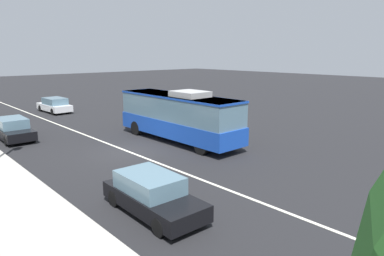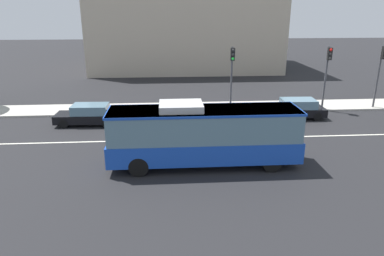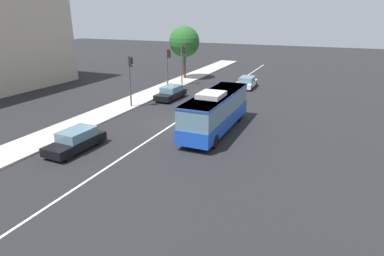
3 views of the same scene
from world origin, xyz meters
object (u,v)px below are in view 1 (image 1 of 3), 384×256
(transit_bus, at_px, (178,114))
(sedan_white, at_px, (55,105))
(sedan_black_ahead, at_px, (13,129))
(sedan_black, at_px, (152,194))

(transit_bus, bearing_deg, sedan_white, 5.64)
(transit_bus, relative_size, sedan_white, 2.19)
(sedan_black_ahead, relative_size, sedan_white, 1.00)
(sedan_black, bearing_deg, transit_bus, 136.47)
(transit_bus, distance_m, sedan_white, 17.25)
(sedan_black, bearing_deg, sedan_black_ahead, -176.54)
(sedan_black_ahead, distance_m, sedan_white, 11.17)
(transit_bus, xyz_separation_m, sedan_white, (17.13, 1.77, -1.09))
(sedan_black, relative_size, sedan_white, 1.00)
(sedan_black, bearing_deg, sedan_white, 168.29)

